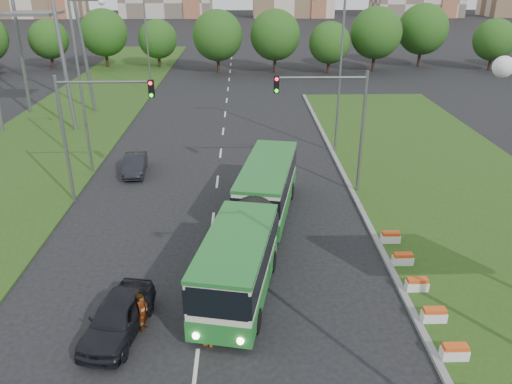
{
  "coord_description": "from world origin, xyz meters",
  "views": [
    {
      "loc": [
        -1.14,
        -20.24,
        13.5
      ],
      "look_at": [
        -0.49,
        4.29,
        2.6
      ],
      "focal_mm": 35.0,
      "sensor_mm": 36.0,
      "label": 1
    }
  ],
  "objects_px": {
    "traffic_mast_left": "(89,120)",
    "articulated_bus": "(253,217)",
    "traffic_mast_median": "(338,114)",
    "shopping_trolley": "(209,337)",
    "car_left_near": "(118,317)",
    "car_left_far": "(135,164)",
    "pedestrian": "(143,312)"
  },
  "relations": [
    {
      "from": "traffic_mast_left",
      "to": "articulated_bus",
      "type": "distance_m",
      "value": 11.92
    },
    {
      "from": "traffic_mast_median",
      "to": "traffic_mast_left",
      "type": "bearing_deg",
      "value": -176.23
    },
    {
      "from": "traffic_mast_median",
      "to": "shopping_trolley",
      "type": "distance_m",
      "value": 17.11
    },
    {
      "from": "articulated_bus",
      "to": "shopping_trolley",
      "type": "xyz_separation_m",
      "value": [
        -1.89,
        -7.71,
        -1.39
      ]
    },
    {
      "from": "car_left_near",
      "to": "traffic_mast_left",
      "type": "bearing_deg",
      "value": 118.27
    },
    {
      "from": "traffic_mast_left",
      "to": "shopping_trolley",
      "type": "relative_size",
      "value": 12.7
    },
    {
      "from": "car_left_near",
      "to": "shopping_trolley",
      "type": "height_order",
      "value": "car_left_near"
    },
    {
      "from": "traffic_mast_left",
      "to": "articulated_bus",
      "type": "xyz_separation_m",
      "value": [
        9.69,
        -5.9,
        -3.65
      ]
    },
    {
      "from": "articulated_bus",
      "to": "car_left_near",
      "type": "distance_m",
      "value": 8.95
    },
    {
      "from": "car_left_near",
      "to": "car_left_far",
      "type": "height_order",
      "value": "car_left_near"
    },
    {
      "from": "articulated_bus",
      "to": "car_left_far",
      "type": "bearing_deg",
      "value": 139.08
    },
    {
      "from": "pedestrian",
      "to": "shopping_trolley",
      "type": "bearing_deg",
      "value": -98.23
    },
    {
      "from": "articulated_bus",
      "to": "shopping_trolley",
      "type": "height_order",
      "value": "articulated_bus"
    },
    {
      "from": "shopping_trolley",
      "to": "pedestrian",
      "type": "bearing_deg",
      "value": -177.02
    },
    {
      "from": "car_left_near",
      "to": "shopping_trolley",
      "type": "xyz_separation_m",
      "value": [
        3.69,
        -0.77,
        -0.48
      ]
    },
    {
      "from": "car_left_near",
      "to": "shopping_trolley",
      "type": "relative_size",
      "value": 7.39
    },
    {
      "from": "car_left_far",
      "to": "pedestrian",
      "type": "relative_size",
      "value": 2.38
    },
    {
      "from": "car_left_far",
      "to": "pedestrian",
      "type": "distance_m",
      "value": 17.85
    },
    {
      "from": "shopping_trolley",
      "to": "traffic_mast_left",
      "type": "bearing_deg",
      "value": 142.41
    },
    {
      "from": "traffic_mast_median",
      "to": "car_left_far",
      "type": "distance_m",
      "value": 15.06
    },
    {
      "from": "articulated_bus",
      "to": "car_left_far",
      "type": "xyz_separation_m",
      "value": [
        -8.33,
        10.72,
        -1.02
      ]
    },
    {
      "from": "traffic_mast_median",
      "to": "shopping_trolley",
      "type": "relative_size",
      "value": 12.7
    },
    {
      "from": "traffic_mast_median",
      "to": "car_left_near",
      "type": "bearing_deg",
      "value": -128.61
    },
    {
      "from": "car_left_near",
      "to": "car_left_far",
      "type": "bearing_deg",
      "value": 109.37
    },
    {
      "from": "articulated_bus",
      "to": "car_left_far",
      "type": "relative_size",
      "value": 4.07
    },
    {
      "from": "shopping_trolley",
      "to": "articulated_bus",
      "type": "bearing_deg",
      "value": 98.8
    },
    {
      "from": "traffic_mast_median",
      "to": "articulated_bus",
      "type": "height_order",
      "value": "traffic_mast_median"
    },
    {
      "from": "traffic_mast_median",
      "to": "car_left_far",
      "type": "height_order",
      "value": "traffic_mast_median"
    },
    {
      "from": "articulated_bus",
      "to": "car_left_near",
      "type": "xyz_separation_m",
      "value": [
        -5.58,
        -6.93,
        -0.91
      ]
    },
    {
      "from": "car_left_far",
      "to": "pedestrian",
      "type": "xyz_separation_m",
      "value": [
        3.72,
        -17.46,
        0.19
      ]
    },
    {
      "from": "car_left_far",
      "to": "pedestrian",
      "type": "bearing_deg",
      "value": -83.4
    },
    {
      "from": "traffic_mast_left",
      "to": "car_left_near",
      "type": "height_order",
      "value": "traffic_mast_left"
    }
  ]
}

